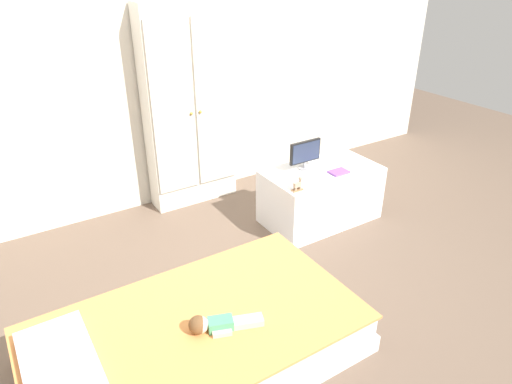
{
  "coord_description": "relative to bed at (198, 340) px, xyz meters",
  "views": [
    {
      "loc": [
        -1.28,
        -2.01,
        1.99
      ],
      "look_at": [
        0.19,
        0.32,
        0.56
      ],
      "focal_mm": 32.2,
      "sensor_mm": 36.0,
      "label": 1
    }
  ],
  "objects": [
    {
      "name": "ground_plane",
      "position": [
        0.56,
        0.29,
        -0.14
      ],
      "size": [
        10.0,
        10.0,
        0.02
      ],
      "primitive_type": "cube",
      "color": "brown"
    },
    {
      "name": "back_wall",
      "position": [
        0.56,
        1.87,
        1.22
      ],
      "size": [
        6.4,
        0.05,
        2.7
      ],
      "primitive_type": "cube",
      "color": "silver",
      "rests_on": "ground_plane"
    },
    {
      "name": "bed",
      "position": [
        0.0,
        0.0,
        0.0
      ],
      "size": [
        1.75,
        1.0,
        0.26
      ],
      "color": "white",
      "rests_on": "ground_plane"
    },
    {
      "name": "pillow",
      "position": [
        -0.67,
        0.0,
        0.16
      ],
      "size": [
        0.32,
        0.72,
        0.06
      ],
      "primitive_type": "cube",
      "color": "silver",
      "rests_on": "bed"
    },
    {
      "name": "doll",
      "position": [
        0.05,
        -0.09,
        0.17
      ],
      "size": [
        0.38,
        0.2,
        0.1
      ],
      "color": "#4CA375",
      "rests_on": "bed"
    },
    {
      "name": "wardrobe",
      "position": [
        0.79,
        1.71,
        0.72
      ],
      "size": [
        0.75,
        0.26,
        1.69
      ],
      "color": "white",
      "rests_on": "ground_plane"
    },
    {
      "name": "tv_stand",
      "position": [
        1.51,
        0.81,
        0.1
      ],
      "size": [
        0.93,
        0.52,
        0.46
      ],
      "primitive_type": "cube",
      "color": "white",
      "rests_on": "ground_plane"
    },
    {
      "name": "tv_monitor",
      "position": [
        1.4,
        0.9,
        0.47
      ],
      "size": [
        0.28,
        0.1,
        0.24
      ],
      "color": "#99999E",
      "rests_on": "tv_stand"
    },
    {
      "name": "rocking_horse_toy",
      "position": [
        1.13,
        0.63,
        0.38
      ],
      "size": [
        0.09,
        0.04,
        0.11
      ],
      "color": "#8E6642",
      "rests_on": "tv_stand"
    },
    {
      "name": "book_purple",
      "position": [
        1.58,
        0.7,
        0.34
      ],
      "size": [
        0.15,
        0.11,
        0.02
      ],
      "primitive_type": "cube",
      "color": "#8E51B2",
      "rests_on": "tv_stand"
    }
  ]
}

